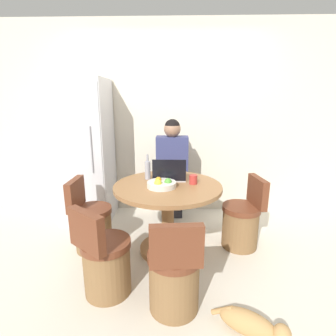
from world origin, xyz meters
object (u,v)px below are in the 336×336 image
(bottle, at_px, (148,170))
(chair_near_camera, at_px, (174,277))
(cat, at_px, (251,324))
(chair_near_left_corner, at_px, (105,263))
(person_seated, at_px, (172,166))
(refrigerator, at_px, (86,152))
(fruit_bowl, at_px, (162,184))
(laptop, at_px, (169,176))
(chair_right_side, at_px, (242,222))
(dining_table, at_px, (168,206))
(chair_left_side, at_px, (92,225))

(bottle, bearing_deg, chair_near_camera, -73.60)
(bottle, distance_m, cat, 1.67)
(chair_near_left_corner, distance_m, person_seated, 1.59)
(refrigerator, bearing_deg, person_seated, -0.89)
(fruit_bowl, bearing_deg, chair_near_camera, -79.82)
(laptop, bearing_deg, chair_right_side, 177.21)
(dining_table, relative_size, fruit_bowl, 3.82)
(chair_right_side, relative_size, chair_near_left_corner, 1.00)
(refrigerator, distance_m, chair_near_left_corner, 1.68)
(refrigerator, xyz_separation_m, dining_table, (1.09, -0.79, -0.41))
(person_seated, bearing_deg, refrigerator, -0.89)
(chair_left_side, height_order, cat, chair_left_side)
(chair_near_camera, distance_m, bottle, 1.20)
(chair_near_left_corner, relative_size, laptop, 2.26)
(chair_left_side, bearing_deg, refrigerator, 20.53)
(bottle, bearing_deg, chair_near_left_corner, -107.82)
(refrigerator, relative_size, chair_near_camera, 2.34)
(refrigerator, bearing_deg, chair_left_side, -70.36)
(laptop, bearing_deg, refrigerator, -29.65)
(chair_near_camera, xyz_separation_m, cat, (0.53, -0.22, -0.19))
(cat, bearing_deg, chair_near_camera, -173.56)
(person_seated, height_order, fruit_bowl, person_seated)
(laptop, relative_size, bottle, 1.28)
(chair_right_side, bearing_deg, laptop, -101.28)
(cat, bearing_deg, chair_near_left_corner, -170.20)
(chair_right_side, height_order, laptop, laptop)
(refrigerator, distance_m, chair_left_side, 1.04)
(fruit_bowl, xyz_separation_m, cat, (0.66, -0.96, -0.69))
(person_seated, relative_size, laptop, 3.88)
(chair_near_camera, height_order, person_seated, person_seated)
(chair_left_side, distance_m, bottle, 0.84)
(dining_table, relative_size, cat, 2.22)
(person_seated, bearing_deg, laptop, 87.91)
(refrigerator, xyz_separation_m, chair_right_side, (1.90, -0.67, -0.64))
(refrigerator, distance_m, chair_near_camera, 2.08)
(chair_left_side, relative_size, laptop, 2.26)
(chair_left_side, height_order, fruit_bowl, fruit_bowl)
(chair_near_camera, height_order, laptop, laptop)
(chair_left_side, height_order, chair_right_side, same)
(chair_near_camera, distance_m, cat, 0.60)
(chair_near_left_corner, bearing_deg, chair_left_side, -26.79)
(dining_table, relative_size, person_seated, 0.81)
(chair_right_side, xyz_separation_m, cat, (-0.20, -1.15, -0.19))
(chair_left_side, relative_size, fruit_bowl, 2.74)
(chair_near_left_corner, bearing_deg, refrigerator, -30.09)
(refrigerator, xyz_separation_m, fruit_bowl, (1.04, -0.87, -0.14))
(chair_left_side, distance_m, chair_near_left_corner, 0.74)
(dining_table, bearing_deg, fruit_bowl, -126.11)
(chair_left_side, distance_m, laptop, 0.99)
(laptop, relative_size, fruit_bowl, 1.21)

